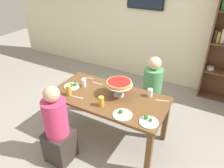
{
  "coord_description": "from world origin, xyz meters",
  "views": [
    {
      "loc": [
        1.25,
        -2.16,
        2.38
      ],
      "look_at": [
        0.0,
        0.1,
        0.89
      ],
      "focal_mm": 34.16,
      "sensor_mm": 36.0,
      "label": 1
    }
  ],
  "objects_px": {
    "beer_glass_amber_tall": "(69,90)",
    "water_glass_clear_near": "(150,93)",
    "cutlery_fork_near": "(77,97)",
    "salad_plate_spare": "(122,114)",
    "dining_table": "(109,102)",
    "diner_far_right": "(151,94)",
    "cutlery_fork_far": "(97,83)",
    "salad_plate_near_diner": "(72,86)",
    "cutlery_knife_near": "(88,78)",
    "cutlery_knife_far": "(162,101)",
    "salad_plate_far_diner": "(148,121)",
    "deep_dish_pizza_stand": "(119,84)",
    "water_glass_clear_far": "(84,83)",
    "diner_near_left": "(58,131)",
    "beer_glass_amber_short": "(101,101)"
  },
  "relations": [
    {
      "from": "beer_glass_amber_tall",
      "to": "water_glass_clear_near",
      "type": "bearing_deg",
      "value": 27.26
    },
    {
      "from": "cutlery_fork_near",
      "to": "salad_plate_spare",
      "type": "bearing_deg",
      "value": -9.87
    },
    {
      "from": "dining_table",
      "to": "diner_far_right",
      "type": "distance_m",
      "value": 0.83
    },
    {
      "from": "cutlery_fork_near",
      "to": "cutlery_fork_far",
      "type": "relative_size",
      "value": 1.0
    },
    {
      "from": "dining_table",
      "to": "diner_far_right",
      "type": "relative_size",
      "value": 1.42
    },
    {
      "from": "dining_table",
      "to": "salad_plate_near_diner",
      "type": "relative_size",
      "value": 7.12
    },
    {
      "from": "cutlery_knife_near",
      "to": "cutlery_knife_far",
      "type": "relative_size",
      "value": 1.0
    },
    {
      "from": "salad_plate_far_diner",
      "to": "beer_glass_amber_tall",
      "type": "height_order",
      "value": "beer_glass_amber_tall"
    },
    {
      "from": "deep_dish_pizza_stand",
      "to": "cutlery_knife_near",
      "type": "bearing_deg",
      "value": 162.75
    },
    {
      "from": "cutlery_fork_near",
      "to": "cutlery_fork_far",
      "type": "distance_m",
      "value": 0.46
    },
    {
      "from": "salad_plate_far_diner",
      "to": "water_glass_clear_far",
      "type": "xyz_separation_m",
      "value": [
        -1.15,
        0.32,
        0.04
      ]
    },
    {
      "from": "salad_plate_near_diner",
      "to": "salad_plate_far_diner",
      "type": "bearing_deg",
      "value": -9.2
    },
    {
      "from": "cutlery_fork_far",
      "to": "diner_near_left",
      "type": "bearing_deg",
      "value": 86.61
    },
    {
      "from": "salad_plate_spare",
      "to": "salad_plate_far_diner",
      "type": "bearing_deg",
      "value": 5.02
    },
    {
      "from": "salad_plate_near_diner",
      "to": "cutlery_knife_near",
      "type": "relative_size",
      "value": 1.28
    },
    {
      "from": "diner_far_right",
      "to": "beer_glass_amber_short",
      "type": "bearing_deg",
      "value": -21.11
    },
    {
      "from": "diner_far_right",
      "to": "beer_glass_amber_tall",
      "type": "relative_size",
      "value": 7.43
    },
    {
      "from": "cutlery_fork_far",
      "to": "cutlery_knife_far",
      "type": "relative_size",
      "value": 1.0
    },
    {
      "from": "salad_plate_near_diner",
      "to": "beer_glass_amber_short",
      "type": "relative_size",
      "value": 1.7
    },
    {
      "from": "cutlery_knife_near",
      "to": "cutlery_fork_far",
      "type": "xyz_separation_m",
      "value": [
        0.22,
        -0.07,
        0.0
      ]
    },
    {
      "from": "dining_table",
      "to": "salad_plate_spare",
      "type": "height_order",
      "value": "salad_plate_spare"
    },
    {
      "from": "salad_plate_near_diner",
      "to": "cutlery_fork_far",
      "type": "distance_m",
      "value": 0.39
    },
    {
      "from": "diner_far_right",
      "to": "salad_plate_far_diner",
      "type": "relative_size",
      "value": 5.0
    },
    {
      "from": "salad_plate_near_diner",
      "to": "beer_glass_amber_tall",
      "type": "height_order",
      "value": "beer_glass_amber_tall"
    },
    {
      "from": "water_glass_clear_near",
      "to": "cutlery_fork_near",
      "type": "height_order",
      "value": "water_glass_clear_near"
    },
    {
      "from": "salad_plate_near_diner",
      "to": "beer_glass_amber_tall",
      "type": "relative_size",
      "value": 1.49
    },
    {
      "from": "diner_far_right",
      "to": "beer_glass_amber_short",
      "type": "relative_size",
      "value": 8.51
    },
    {
      "from": "beer_glass_amber_tall",
      "to": "water_glass_clear_near",
      "type": "xyz_separation_m",
      "value": [
        1.01,
        0.52,
        -0.02
      ]
    },
    {
      "from": "deep_dish_pizza_stand",
      "to": "beer_glass_amber_short",
      "type": "distance_m",
      "value": 0.36
    },
    {
      "from": "beer_glass_amber_short",
      "to": "water_glass_clear_far",
      "type": "relative_size",
      "value": 1.15
    },
    {
      "from": "dining_table",
      "to": "cutlery_knife_near",
      "type": "relative_size",
      "value": 9.1
    },
    {
      "from": "water_glass_clear_far",
      "to": "dining_table",
      "type": "bearing_deg",
      "value": -8.13
    },
    {
      "from": "diner_near_left",
      "to": "deep_dish_pizza_stand",
      "type": "height_order",
      "value": "diner_near_left"
    },
    {
      "from": "deep_dish_pizza_stand",
      "to": "cutlery_knife_far",
      "type": "height_order",
      "value": "deep_dish_pizza_stand"
    },
    {
      "from": "dining_table",
      "to": "beer_glass_amber_tall",
      "type": "distance_m",
      "value": 0.59
    },
    {
      "from": "diner_far_right",
      "to": "deep_dish_pizza_stand",
      "type": "xyz_separation_m",
      "value": [
        -0.28,
        -0.62,
        0.44
      ]
    },
    {
      "from": "salad_plate_far_diner",
      "to": "cutlery_fork_near",
      "type": "height_order",
      "value": "salad_plate_far_diner"
    },
    {
      "from": "beer_glass_amber_tall",
      "to": "cutlery_fork_far",
      "type": "bearing_deg",
      "value": 70.22
    },
    {
      "from": "diner_near_left",
      "to": "beer_glass_amber_tall",
      "type": "xyz_separation_m",
      "value": [
        -0.14,
        0.45,
        0.33
      ]
    },
    {
      "from": "salad_plate_far_diner",
      "to": "salad_plate_spare",
      "type": "xyz_separation_m",
      "value": [
        -0.33,
        -0.03,
        0.0
      ]
    },
    {
      "from": "beer_glass_amber_tall",
      "to": "beer_glass_amber_short",
      "type": "bearing_deg",
      "value": 0.26
    },
    {
      "from": "salad_plate_near_diner",
      "to": "beer_glass_amber_tall",
      "type": "distance_m",
      "value": 0.23
    },
    {
      "from": "salad_plate_near_diner",
      "to": "water_glass_clear_far",
      "type": "distance_m",
      "value": 0.19
    },
    {
      "from": "deep_dish_pizza_stand",
      "to": "water_glass_clear_far",
      "type": "xyz_separation_m",
      "value": [
        -0.58,
        -0.03,
        -0.13
      ]
    },
    {
      "from": "cutlery_fork_near",
      "to": "cutlery_knife_far",
      "type": "relative_size",
      "value": 1.0
    },
    {
      "from": "diner_far_right",
      "to": "water_glass_clear_far",
      "type": "height_order",
      "value": "diner_far_right"
    },
    {
      "from": "salad_plate_spare",
      "to": "beer_glass_amber_short",
      "type": "relative_size",
      "value": 1.8
    },
    {
      "from": "diner_near_left",
      "to": "salad_plate_far_diner",
      "type": "bearing_deg",
      "value": -67.6
    },
    {
      "from": "salad_plate_spare",
      "to": "cutlery_fork_far",
      "type": "xyz_separation_m",
      "value": [
        -0.69,
        0.51,
        -0.01
      ]
    },
    {
      "from": "dining_table",
      "to": "cutlery_knife_far",
      "type": "xyz_separation_m",
      "value": [
        0.69,
        0.26,
        0.1
      ]
    }
  ]
}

